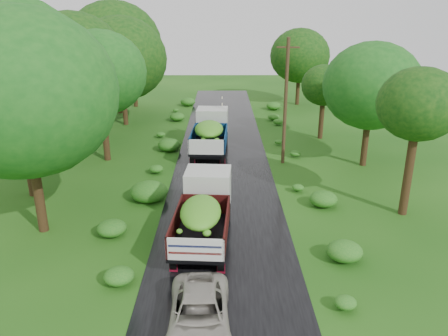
{
  "coord_description": "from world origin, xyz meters",
  "views": [
    {
      "loc": [
        -0.05,
        -13.38,
        10.17
      ],
      "look_at": [
        0.07,
        9.96,
        1.7
      ],
      "focal_mm": 35.0,
      "sensor_mm": 36.0,
      "label": 1
    }
  ],
  "objects_px": {
    "truck_near": "(204,209)",
    "truck_far": "(211,131)",
    "car": "(199,314)",
    "utility_pole": "(286,101)"
  },
  "relations": [
    {
      "from": "truck_far",
      "to": "utility_pole",
      "type": "distance_m",
      "value": 6.36
    },
    {
      "from": "truck_near",
      "to": "car",
      "type": "bearing_deg",
      "value": -85.65
    },
    {
      "from": "car",
      "to": "utility_pole",
      "type": "xyz_separation_m",
      "value": [
        5.06,
        17.12,
        3.76
      ]
    },
    {
      "from": "truck_far",
      "to": "car",
      "type": "relative_size",
      "value": 1.58
    },
    {
      "from": "truck_near",
      "to": "utility_pole",
      "type": "relative_size",
      "value": 0.77
    },
    {
      "from": "truck_far",
      "to": "utility_pole",
      "type": "height_order",
      "value": "utility_pole"
    },
    {
      "from": "truck_near",
      "to": "car",
      "type": "height_order",
      "value": "truck_near"
    },
    {
      "from": "truck_far",
      "to": "utility_pole",
      "type": "relative_size",
      "value": 0.82
    },
    {
      "from": "truck_near",
      "to": "truck_far",
      "type": "height_order",
      "value": "truck_far"
    },
    {
      "from": "truck_far",
      "to": "car",
      "type": "bearing_deg",
      "value": -86.94
    }
  ]
}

